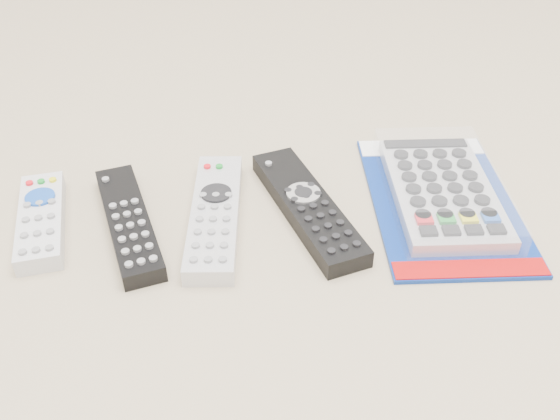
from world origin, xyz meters
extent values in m
plane|color=tan|center=(0.00, 0.00, 0.00)|extent=(5.00, 5.00, 0.00)
cube|color=#B7B7BA|center=(-0.24, 0.02, 0.01)|extent=(0.06, 0.17, 0.02)
cylinder|color=#1646A9|center=(-0.25, 0.05, 0.02)|extent=(0.04, 0.04, 0.00)
cube|color=black|center=(-0.14, 0.00, 0.01)|extent=(0.08, 0.21, 0.02)
cube|color=#B9B8BD|center=(-0.04, 0.00, 0.01)|extent=(0.09, 0.23, 0.02)
cylinder|color=black|center=(-0.04, 0.02, 0.02)|extent=(0.04, 0.04, 0.00)
cube|color=black|center=(0.07, -0.01, 0.01)|extent=(0.10, 0.23, 0.02)
cylinder|color=silver|center=(0.07, 0.00, 0.02)|extent=(0.05, 0.05, 0.00)
cube|color=navy|center=(0.24, -0.02, 0.00)|extent=(0.21, 0.30, 0.01)
cube|color=white|center=(0.25, 0.10, 0.01)|extent=(0.17, 0.06, 0.00)
cube|color=#A50B0B|center=(0.22, -0.14, 0.01)|extent=(0.17, 0.05, 0.00)
cube|color=#B9B8BD|center=(0.24, -0.01, 0.01)|extent=(0.15, 0.23, 0.02)
cube|color=white|center=(0.24, -0.01, 0.02)|extent=(0.16, 0.25, 0.03)
camera|label=1|loc=(-0.07, -0.59, 0.47)|focal=40.00mm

